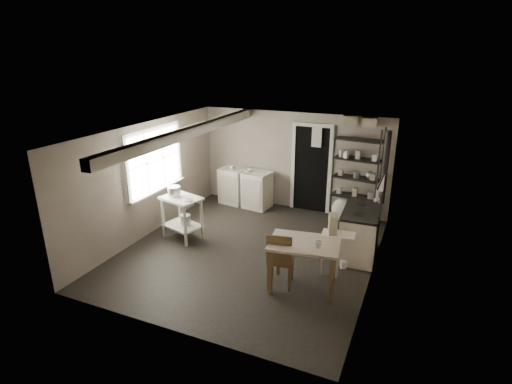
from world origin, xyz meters
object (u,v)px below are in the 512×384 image
at_px(work_table, 303,267).
at_px(chair, 281,258).
at_px(stockpot, 174,193).
at_px(shelf_rack, 356,180).
at_px(stove, 360,233).
at_px(base_cabinets, 245,187).
at_px(flour_sack, 341,211).
at_px(prep_table, 182,220).

bearing_deg(work_table, chair, -174.12).
height_order(stockpot, chair, stockpot).
height_order(shelf_rack, stove, shelf_rack).
relative_size(shelf_rack, stove, 1.84).
bearing_deg(base_cabinets, flour_sack, 5.74).
distance_m(stockpot, chair, 2.74).
bearing_deg(prep_table, stockpot, 172.45).
bearing_deg(stove, stockpot, -172.17).
height_order(stove, flour_sack, stove).
bearing_deg(flour_sack, work_table, -89.76).
bearing_deg(shelf_rack, stockpot, -137.25).
relative_size(work_table, chair, 1.12).
bearing_deg(prep_table, work_table, -15.81).
bearing_deg(flour_sack, chair, -96.79).
height_order(stockpot, work_table, stockpot).
bearing_deg(shelf_rack, chair, -93.86).
xyz_separation_m(stockpot, work_table, (2.94, -0.81, -0.56)).
bearing_deg(prep_table, base_cabinets, 80.24).
height_order(base_cabinets, work_table, base_cabinets).
height_order(prep_table, shelf_rack, shelf_rack).
bearing_deg(prep_table, stove, 11.72).
relative_size(base_cabinets, shelf_rack, 0.63).
distance_m(prep_table, shelf_rack, 3.82).
height_order(base_cabinets, shelf_rack, shelf_rack).
relative_size(prep_table, work_table, 0.82).
bearing_deg(stove, work_table, -115.90).
bearing_deg(prep_table, flour_sack, 38.01).
bearing_deg(stove, chair, -126.12).
bearing_deg(stove, base_cabinets, 150.76).
xyz_separation_m(stockpot, chair, (2.57, -0.84, -0.45)).
bearing_deg(flour_sack, stockpot, -143.91).
bearing_deg(work_table, flour_sack, 90.24).
distance_m(stockpot, work_table, 3.10).
bearing_deg(stockpot, stove, 10.84).
relative_size(shelf_rack, work_table, 1.97).
bearing_deg(work_table, stockpot, 164.65).
xyz_separation_m(stockpot, stove, (3.57, 0.68, -0.50)).
distance_m(shelf_rack, stove, 1.73).
xyz_separation_m(stockpot, base_cabinets, (0.55, 2.17, -0.48)).
relative_size(stove, work_table, 1.07).
xyz_separation_m(prep_table, chair, (2.40, -0.82, 0.08)).
xyz_separation_m(shelf_rack, stove, (0.40, -1.60, -0.51)).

